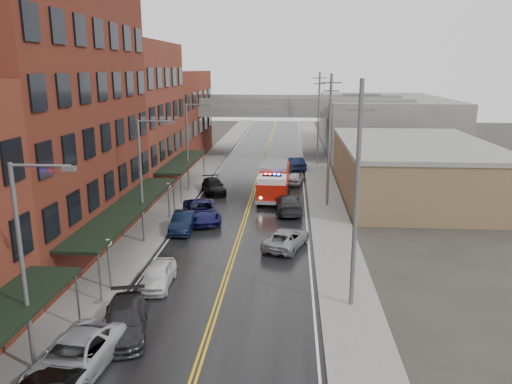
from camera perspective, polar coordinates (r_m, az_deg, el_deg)
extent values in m
cube|color=black|center=(41.97, -1.32, -3.27)|extent=(11.00, 160.00, 0.02)
cube|color=slate|center=(43.24, -11.01, -2.91)|extent=(3.00, 160.00, 0.15)
cube|color=slate|center=(41.91, 8.68, -3.36)|extent=(3.00, 160.00, 0.15)
cube|color=gray|center=(42.84, -8.87, -2.98)|extent=(0.30, 160.00, 0.15)
cube|color=gray|center=(41.80, 6.43, -3.33)|extent=(0.30, 160.00, 0.15)
cube|color=#592017|center=(37.26, -23.52, 7.51)|extent=(9.00, 20.00, 18.00)
cube|color=brown|center=(53.46, -14.74, 8.23)|extent=(9.00, 15.00, 15.00)
cube|color=maroon|center=(70.32, -10.09, 8.54)|extent=(9.00, 20.00, 12.00)
cube|color=olive|center=(52.29, 17.52, 2.37)|extent=(14.00, 22.00, 5.00)
cube|color=slate|center=(81.55, 14.26, 7.65)|extent=(18.00, 30.00, 8.00)
cylinder|color=slate|center=(26.22, -19.68, -11.65)|extent=(0.10, 0.10, 3.00)
cube|color=black|center=(36.07, -14.38, -1.68)|extent=(2.60, 18.00, 0.18)
cylinder|color=slate|center=(28.55, -17.43, -9.30)|extent=(0.10, 0.10, 3.00)
cylinder|color=slate|center=(44.12, -9.37, -0.58)|extent=(0.10, 0.10, 3.00)
cube|color=black|center=(52.51, -8.42, 3.48)|extent=(2.60, 13.00, 0.18)
cylinder|color=slate|center=(46.76, -8.58, 0.29)|extent=(0.10, 0.10, 3.00)
cylinder|color=slate|center=(58.44, -5.98, 3.13)|extent=(0.10, 0.10, 3.00)
cylinder|color=#59595B|center=(29.98, -16.39, -8.29)|extent=(0.14, 0.14, 2.80)
sphere|color=silver|center=(29.46, -16.59, -5.59)|extent=(0.44, 0.44, 0.44)
cylinder|color=#59595B|center=(42.65, -9.92, -1.25)|extent=(0.14, 0.14, 2.80)
sphere|color=silver|center=(42.29, -10.01, 0.71)|extent=(0.44, 0.44, 0.44)
cylinder|color=#59595B|center=(22.32, -25.08, -8.37)|extent=(0.18, 0.18, 9.00)
cylinder|color=#59595B|center=(20.56, -23.42, 2.79)|extent=(2.40, 0.12, 0.12)
cube|color=#59595B|center=(20.09, -20.60, 2.52)|extent=(0.50, 0.22, 0.18)
cylinder|color=#59595B|center=(36.41, -12.99, 0.99)|extent=(0.18, 0.18, 9.00)
cylinder|color=#59595B|center=(35.36, -11.51, 7.93)|extent=(2.40, 0.12, 0.12)
cube|color=#59595B|center=(35.09, -9.76, 7.80)|extent=(0.50, 0.22, 0.18)
cylinder|color=#59595B|center=(51.63, -7.84, 5.01)|extent=(0.18, 0.18, 9.00)
cylinder|color=#59595B|center=(50.90, -6.66, 9.91)|extent=(2.40, 0.12, 0.12)
cube|color=#59595B|center=(50.71, -5.42, 9.81)|extent=(0.50, 0.22, 0.18)
cylinder|color=#59595B|center=(25.92, 11.39, -0.76)|extent=(0.24, 0.24, 12.00)
cube|color=#59595B|center=(25.13, 11.97, 10.78)|extent=(1.80, 0.12, 0.12)
cube|color=#59595B|center=(25.17, 11.89, 9.19)|extent=(1.40, 0.12, 0.12)
cylinder|color=#59595B|center=(45.46, 8.37, 5.68)|extent=(0.24, 0.24, 12.00)
cube|color=#59595B|center=(45.01, 8.61, 12.24)|extent=(1.80, 0.12, 0.12)
cube|color=#59595B|center=(45.04, 8.57, 11.36)|extent=(1.40, 0.12, 0.12)
cylinder|color=#59595B|center=(65.28, 7.15, 8.23)|extent=(0.24, 0.24, 12.00)
cube|color=#59595B|center=(64.97, 7.30, 12.80)|extent=(1.80, 0.12, 0.12)
cube|color=#59595B|center=(64.99, 7.28, 12.18)|extent=(1.40, 0.12, 0.12)
cube|color=slate|center=(72.21, 1.11, 9.49)|extent=(40.00, 10.00, 1.50)
cube|color=slate|center=(74.01, -7.50, 6.56)|extent=(1.60, 8.00, 6.00)
cube|color=slate|center=(72.85, 9.82, 6.36)|extent=(1.60, 8.00, 6.00)
cube|color=#A91307|center=(50.44, 2.18, 1.68)|extent=(2.91, 6.10, 2.30)
cube|color=#A91307|center=(46.36, 1.84, 0.15)|extent=(2.82, 2.93, 1.64)
cube|color=silver|center=(46.11, 1.85, 1.48)|extent=(2.68, 2.70, 0.55)
cube|color=black|center=(46.49, 1.86, 0.61)|extent=(2.81, 1.83, 0.88)
cube|color=slate|center=(50.17, 2.20, 3.15)|extent=(2.62, 5.66, 0.33)
cube|color=black|center=(46.03, 1.85, 1.92)|extent=(1.76, 0.36, 0.15)
sphere|color=#FF0C0C|center=(46.05, 1.11, 2.04)|extent=(0.22, 0.22, 0.22)
sphere|color=#1933FF|center=(45.97, 2.60, 2.01)|extent=(0.22, 0.22, 0.22)
cylinder|color=black|center=(46.55, 0.34, -0.82)|extent=(1.11, 0.41, 1.10)
cylinder|color=black|center=(46.39, 3.31, -0.90)|extent=(1.11, 0.41, 1.10)
cylinder|color=black|center=(50.25, 0.76, 0.29)|extent=(1.11, 0.41, 1.10)
cylinder|color=black|center=(50.11, 3.51, 0.23)|extent=(1.11, 0.41, 1.10)
cylinder|color=black|center=(52.91, 1.02, 1.00)|extent=(1.11, 0.41, 1.10)
cylinder|color=black|center=(52.77, 3.63, 0.93)|extent=(1.11, 0.41, 1.10)
imported|color=#A7A9AF|center=(23.13, -20.03, -17.32)|extent=(3.17, 5.89, 1.57)
imported|color=black|center=(25.48, -14.78, -13.98)|extent=(3.18, 5.37, 1.46)
imported|color=silver|center=(30.18, -11.15, -9.25)|extent=(1.81, 4.19, 1.41)
imported|color=black|center=(39.55, -8.30, -3.40)|extent=(1.65, 4.52, 1.48)
imported|color=#131348|center=(41.96, -6.26, -2.19)|extent=(4.33, 6.49, 1.65)
imported|color=black|center=(51.09, -4.87, 0.68)|extent=(3.45, 5.40, 1.46)
imported|color=gray|center=(35.69, 3.50, -5.32)|extent=(3.75, 5.36, 1.36)
imported|color=#2A2A2C|center=(44.19, 3.67, -1.35)|extent=(2.82, 5.64, 1.57)
imported|color=silver|center=(55.00, 4.52, 1.59)|extent=(2.13, 4.13, 1.34)
imported|color=#0E1433|center=(62.64, 4.38, 3.28)|extent=(3.11, 5.34, 1.66)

